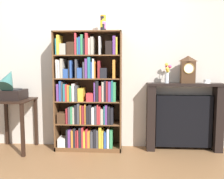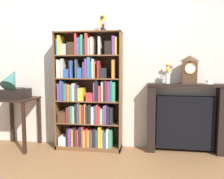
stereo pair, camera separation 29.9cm
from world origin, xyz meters
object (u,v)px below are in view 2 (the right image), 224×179
bookshelf (88,96)px  fireplace_mantel (185,119)px  mantel_clock (189,70)px  flower_vase (168,73)px  cup_stack (103,24)px  teacup_with_saucer (209,82)px  gramophone (14,86)px  side_table_left (17,110)px

bookshelf → fireplace_mantel: bookshelf is taller
mantel_clock → flower_vase: size_ratio=1.34×
mantel_clock → flower_vase: 0.30m
cup_stack → mantel_clock: (1.23, 0.05, -0.66)m
teacup_with_saucer → bookshelf: bearing=-178.3°
fireplace_mantel → flower_vase: 0.72m
bookshelf → cup_stack: cup_stack is taller
cup_stack → teacup_with_saucer: 1.72m
bookshelf → mantel_clock: bearing=1.9°
cup_stack → flower_vase: (0.94, 0.05, -0.71)m
cup_stack → mantel_clock: size_ratio=0.57×
flower_vase → teacup_with_saucer: flower_vase is taller
fireplace_mantel → flower_vase: bearing=-175.2°
gramophone → teacup_with_saucer: (2.84, 0.21, 0.08)m
cup_stack → fireplace_mantel: 1.83m
cup_stack → flower_vase: 1.18m
fireplace_mantel → teacup_with_saucer: teacup_with_saucer is taller
cup_stack → fireplace_mantel: (1.20, 0.08, -1.38)m
side_table_left → mantel_clock: size_ratio=1.93×
bookshelf → teacup_with_saucer: bearing=1.7°
flower_vase → teacup_with_saucer: bearing=0.2°
side_table_left → gramophone: (-0.00, -0.05, 0.38)m
gramophone → fireplace_mantel: (2.54, 0.23, -0.46)m
bookshelf → flower_vase: 1.23m
teacup_with_saucer → flower_vase: bearing=-179.8°
gramophone → flower_vase: size_ratio=1.68×
side_table_left → mantel_clock: 2.65m
teacup_with_saucer → fireplace_mantel: bearing=176.3°
bookshelf → side_table_left: size_ratio=2.29×
side_table_left → flower_vase: size_ratio=2.59×
fireplace_mantel → cup_stack: bearing=-176.4°
cup_stack → gramophone: (-1.34, -0.15, -0.92)m
bookshelf → flower_vase: (1.18, 0.05, 0.36)m
fireplace_mantel → teacup_with_saucer: (0.30, -0.02, 0.54)m
mantel_clock → side_table_left: bearing=-176.5°
mantel_clock → teacup_with_saucer: size_ratio=3.12×
flower_vase → side_table_left: bearing=-176.0°
mantel_clock → flower_vase: bearing=180.0°
cup_stack → bookshelf: bearing=178.6°
flower_vase → fireplace_mantel: bearing=4.8°
cup_stack → side_table_left: (-1.34, -0.11, -1.29)m
bookshelf → mantel_clock: size_ratio=4.42×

